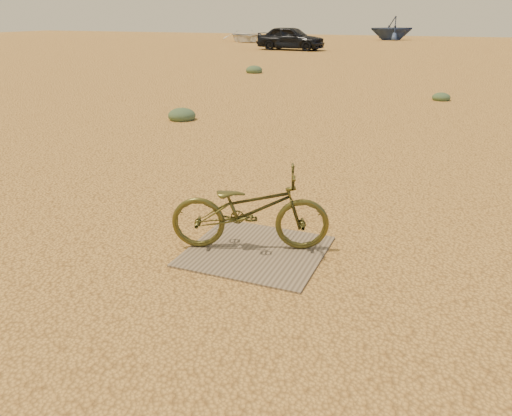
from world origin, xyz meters
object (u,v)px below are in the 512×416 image
at_px(plywood_board, 256,251).
at_px(boat_far_left, 392,28).
at_px(bicycle, 250,209).
at_px(boat_near_left, 245,36).
at_px(car, 291,38).

bearing_deg(plywood_board, boat_far_left, 96.33).
bearing_deg(boat_far_left, plywood_board, -25.07).
bearing_deg(plywood_board, bicycle, 150.87).
bearing_deg(bicycle, boat_near_left, 3.54).
bearing_deg(bicycle, plywood_board, -138.99).
xyz_separation_m(bicycle, car, (-9.91, 31.11, 0.35)).
distance_m(car, boat_near_left, 11.84).
bearing_deg(boat_near_left, boat_far_left, 0.91).
bearing_deg(boat_far_left, bicycle, -25.17).
relative_size(car, boat_near_left, 0.94).
bearing_deg(car, plywood_board, -157.07).
bearing_deg(car, bicycle, -157.19).
bearing_deg(boat_near_left, plywood_board, -100.82).
xyz_separation_m(boat_near_left, boat_far_left, (12.09, 8.54, 0.60)).
distance_m(plywood_board, car, 32.73).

